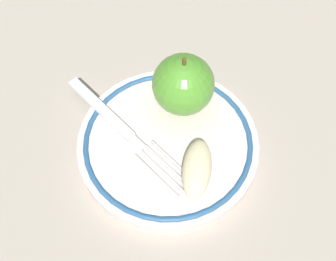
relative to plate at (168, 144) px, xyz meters
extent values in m
plane|color=#ABA093|center=(-0.02, 0.01, -0.01)|extent=(2.00, 2.00, 0.00)
cylinder|color=silver|center=(0.00, 0.00, 0.00)|extent=(0.20, 0.20, 0.02)
torus|color=#29598C|center=(0.00, 0.00, 0.01)|extent=(0.18, 0.18, 0.01)
sphere|color=#4F962E|center=(-0.02, 0.05, 0.04)|extent=(0.07, 0.07, 0.07)
cylinder|color=brown|center=(-0.02, 0.05, 0.08)|extent=(0.00, 0.00, 0.01)
ellipsoid|color=beige|center=(0.05, -0.01, 0.02)|extent=(0.06, 0.07, 0.02)
cube|color=silver|center=(-0.08, -0.01, 0.01)|extent=(0.10, 0.03, 0.00)
cube|color=silver|center=(-0.02, -0.02, 0.01)|extent=(0.02, 0.01, 0.00)
cube|color=silver|center=(0.02, -0.04, 0.01)|extent=(0.07, 0.01, 0.00)
cube|color=silver|center=(0.02, -0.03, 0.01)|extent=(0.07, 0.01, 0.00)
cube|color=silver|center=(0.02, -0.03, 0.01)|extent=(0.07, 0.01, 0.00)
cube|color=silver|center=(0.02, -0.02, 0.01)|extent=(0.07, 0.01, 0.00)
camera|label=1|loc=(0.16, -0.20, 0.44)|focal=50.00mm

